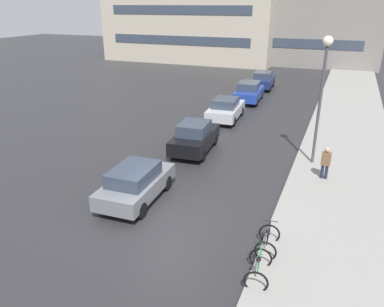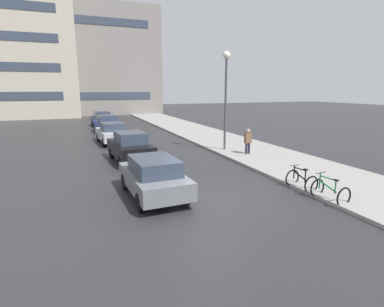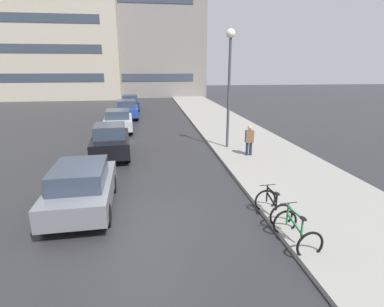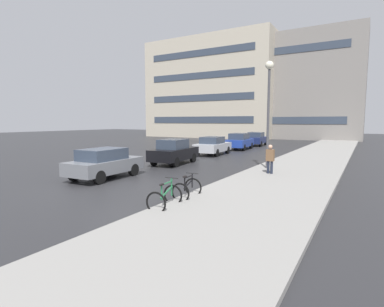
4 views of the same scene
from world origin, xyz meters
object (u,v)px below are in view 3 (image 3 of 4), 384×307
at_px(car_grey, 82,187).
at_px(car_navy, 130,103).
at_px(bicycle_second, 273,207).
at_px(car_silver, 118,120).
at_px(streetlamp, 230,67).
at_px(bicycle_nearest, 297,232).
at_px(car_blue, 127,109).
at_px(car_black, 111,141).
at_px(pedestrian, 249,140).

relative_size(car_grey, car_navy, 0.96).
distance_m(bicycle_second, car_silver, 14.96).
bearing_deg(streetlamp, bicycle_nearest, -93.65).
distance_m(car_silver, car_blue, 5.68).
distance_m(car_black, car_silver, 6.36).
xyz_separation_m(car_blue, pedestrian, (6.91, -13.24, 0.10)).
distance_m(car_grey, car_black, 6.03).
height_order(car_silver, streetlamp, streetlamp).
distance_m(bicycle_second, streetlamp, 8.92).
bearing_deg(bicycle_second, pedestrian, 78.21).
xyz_separation_m(pedestrian, streetlamp, (-0.67, 1.73, 3.46)).
height_order(bicycle_nearest, car_blue, car_blue).
height_order(car_grey, car_black, car_black).
bearing_deg(car_navy, streetlamp, -69.71).
xyz_separation_m(car_silver, car_blue, (0.19, 5.68, 0.05)).
bearing_deg(car_silver, car_black, -87.80).
height_order(car_black, car_blue, car_black).
distance_m(bicycle_second, car_black, 9.29).
bearing_deg(car_blue, car_silver, -91.91).
bearing_deg(bicycle_second, car_black, 126.83).
xyz_separation_m(car_grey, car_black, (0.17, 6.02, 0.04)).
height_order(bicycle_nearest, bicycle_second, bicycle_nearest).
bearing_deg(car_navy, car_blue, -89.54).
height_order(car_blue, streetlamp, streetlamp).
xyz_separation_m(car_grey, streetlamp, (6.36, 6.55, 3.61)).
bearing_deg(streetlamp, car_blue, 118.48).
xyz_separation_m(car_black, car_silver, (-0.24, 6.36, -0.04)).
height_order(car_grey, pedestrian, pedestrian).
xyz_separation_m(bicycle_second, car_navy, (-5.66, 24.96, 0.40)).
height_order(bicycle_nearest, car_silver, car_silver).
height_order(bicycle_second, car_black, car_black).
bearing_deg(pedestrian, car_blue, 117.56).
relative_size(car_grey, pedestrian, 2.43).
xyz_separation_m(bicycle_nearest, car_black, (-5.59, 8.86, 0.43)).
height_order(bicycle_second, car_blue, car_blue).
height_order(bicycle_nearest, pedestrian, pedestrian).
height_order(bicycle_second, car_navy, car_navy).
bearing_deg(car_grey, bicycle_nearest, -26.24).
height_order(car_grey, streetlamp, streetlamp).
bearing_deg(pedestrian, car_navy, 110.36).
relative_size(car_black, car_blue, 0.96).
xyz_separation_m(car_black, streetlamp, (6.19, 0.53, 3.57)).
xyz_separation_m(car_grey, car_silver, (-0.08, 12.38, -0.00)).
bearing_deg(car_silver, car_navy, 89.25).
relative_size(pedestrian, streetlamp, 0.26).
relative_size(car_black, car_navy, 1.00).
bearing_deg(bicycle_second, car_navy, 102.77).
height_order(car_navy, pedestrian, pedestrian).
bearing_deg(car_black, streetlamp, 4.86).
xyz_separation_m(car_blue, car_navy, (-0.04, 5.50, -0.03)).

